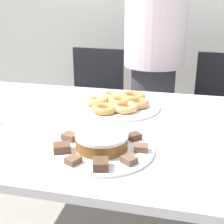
% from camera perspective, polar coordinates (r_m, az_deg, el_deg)
% --- Properties ---
extents(table, '(1.96, 1.02, 0.75)m').
position_cam_1_polar(table, '(1.33, 3.32, -5.32)').
color(table, silver).
rests_on(table, ground_plane).
extents(person_standing, '(0.39, 0.39, 1.66)m').
position_cam_1_polar(person_standing, '(2.08, 7.69, 9.59)').
color(person_standing, '#383842').
rests_on(person_standing, ground_plane).
extents(office_chair_left, '(0.47, 0.47, 0.89)m').
position_cam_1_polar(office_chair_left, '(2.36, -3.59, -0.27)').
color(office_chair_left, black).
rests_on(office_chair_left, ground_plane).
extents(office_chair_right, '(0.49, 0.49, 0.89)m').
position_cam_1_polar(office_chair_right, '(2.29, 18.99, -2.14)').
color(office_chair_right, black).
rests_on(office_chair_right, ground_plane).
extents(plate_cake, '(0.37, 0.37, 0.01)m').
position_cam_1_polar(plate_cake, '(1.10, -1.87, -6.78)').
color(plate_cake, white).
rests_on(plate_cake, table).
extents(plate_donuts, '(0.39, 0.39, 0.01)m').
position_cam_1_polar(plate_donuts, '(1.50, 1.35, 1.00)').
color(plate_donuts, white).
rests_on(plate_donuts, table).
extents(frosted_cake, '(0.18, 0.18, 0.05)m').
position_cam_1_polar(frosted_cake, '(1.08, -1.89, -5.25)').
color(frosted_cake, brown).
rests_on(frosted_cake, plate_cake).
extents(lamington_0, '(0.06, 0.07, 0.03)m').
position_cam_1_polar(lamington_0, '(0.97, -2.05, -9.51)').
color(lamington_0, '#513828').
rests_on(lamington_0, plate_cake).
extents(lamington_1, '(0.06, 0.06, 0.02)m').
position_cam_1_polar(lamington_1, '(1.00, 3.11, -8.73)').
color(lamington_1, brown).
rests_on(lamington_1, plate_cake).
extents(lamington_2, '(0.05, 0.04, 0.02)m').
position_cam_1_polar(lamington_2, '(1.07, 5.36, -6.54)').
color(lamington_2, brown).
rests_on(lamington_2, plate_cake).
extents(lamington_3, '(0.06, 0.06, 0.02)m').
position_cam_1_polar(lamington_3, '(1.15, 4.11, -4.46)').
color(lamington_3, '#513828').
rests_on(lamington_3, plate_cake).
extents(lamington_4, '(0.05, 0.05, 0.02)m').
position_cam_1_polar(lamington_4, '(1.20, 0.48, -3.30)').
color(lamington_4, '#513828').
rests_on(lamington_4, plate_cake).
extents(lamington_5, '(0.06, 0.06, 0.02)m').
position_cam_1_polar(lamington_5, '(1.21, -3.98, -3.34)').
color(lamington_5, brown).
rests_on(lamington_5, plate_cake).
extents(lamington_6, '(0.06, 0.06, 0.02)m').
position_cam_1_polar(lamington_6, '(1.16, -7.70, -4.46)').
color(lamington_6, brown).
rests_on(lamington_6, plate_cake).
extents(lamington_7, '(0.07, 0.07, 0.03)m').
position_cam_1_polar(lamington_7, '(1.08, -9.13, -6.45)').
color(lamington_7, brown).
rests_on(lamington_7, plate_cake).
extents(lamington_8, '(0.05, 0.06, 0.02)m').
position_cam_1_polar(lamington_8, '(1.00, -7.10, -8.72)').
color(lamington_8, brown).
rests_on(lamington_8, plate_cake).
extents(donut_0, '(0.11, 0.11, 0.04)m').
position_cam_1_polar(donut_0, '(1.50, 1.36, 1.89)').
color(donut_0, '#C68447').
rests_on(donut_0, plate_donuts).
extents(donut_1, '(0.13, 0.13, 0.04)m').
position_cam_1_polar(donut_1, '(1.57, 3.77, 2.76)').
color(donut_1, '#C68447').
rests_on(donut_1, plate_donuts).
extents(donut_2, '(0.11, 0.11, 0.04)m').
position_cam_1_polar(donut_2, '(1.59, -0.11, 2.97)').
color(donut_2, '#E5AD66').
rests_on(donut_2, plate_donuts).
extents(donut_3, '(0.11, 0.11, 0.04)m').
position_cam_1_polar(donut_3, '(1.51, -2.90, 2.06)').
color(donut_3, '#E5AD66').
rests_on(donut_3, plate_donuts).
extents(donut_4, '(0.11, 0.11, 0.03)m').
position_cam_1_polar(donut_4, '(1.41, -1.44, 0.60)').
color(donut_4, '#D18E4C').
rests_on(donut_4, plate_donuts).
extents(donut_5, '(0.13, 0.13, 0.03)m').
position_cam_1_polar(donut_5, '(1.44, 2.37, 0.92)').
color(donut_5, '#E5AD66').
rests_on(donut_5, plate_donuts).
extents(donut_6, '(0.12, 0.12, 0.03)m').
position_cam_1_polar(donut_6, '(1.49, 4.55, 1.64)').
color(donut_6, '#D18E4C').
rests_on(donut_6, plate_donuts).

